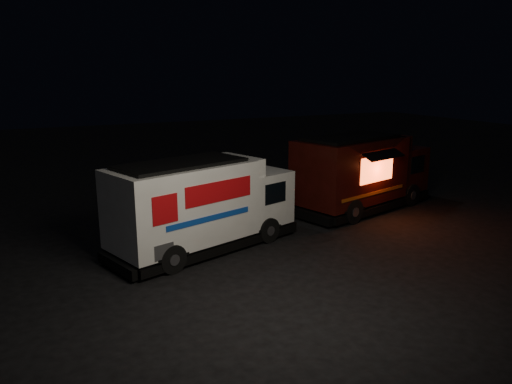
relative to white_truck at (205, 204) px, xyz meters
name	(u,v)px	position (x,y,z in m)	size (l,w,h in m)	color
ground	(258,261)	(0.94, -1.74, -1.41)	(80.00, 80.00, 0.00)	black
white_truck	(205,204)	(0.00, 0.00, 0.00)	(6.23, 2.13, 2.83)	white
red_truck	(363,172)	(7.23, 1.54, 0.07)	(6.39, 2.35, 2.97)	#340B09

